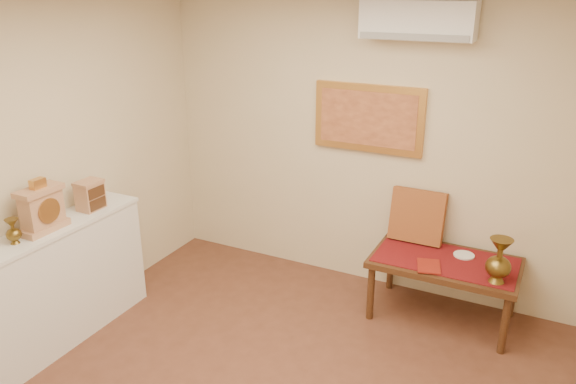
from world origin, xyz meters
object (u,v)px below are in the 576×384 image
Objects in this scene: display_ledge at (36,296)px; low_table at (445,267)px; wooden_chest at (90,195)px; mantel_clock at (42,209)px; brass_urn_tall at (500,256)px.

display_ledge is 1.68× the size of low_table.
display_ledge is 0.88m from wooden_chest.
display_ledge is at bearing -99.62° from mantel_clock.
brass_urn_tall is 0.37× the size of low_table.
low_table is at bearing 33.02° from mantel_clock.
mantel_clock is 3.23m from low_table.
brass_urn_tall is 1.07× the size of mantel_clock.
low_table is at bearing 154.93° from brass_urn_tall.
wooden_chest is (-0.01, 0.48, -0.05)m from mantel_clock.
brass_urn_tall is at bearing 26.33° from mantel_clock.
mantel_clock reaches higher than low_table.
display_ledge is at bearing -151.55° from brass_urn_tall.
display_ledge is at bearing -91.96° from wooden_chest.
mantel_clock is (-3.07, -1.52, 0.38)m from brass_urn_tall.
display_ledge is 0.68m from mantel_clock.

